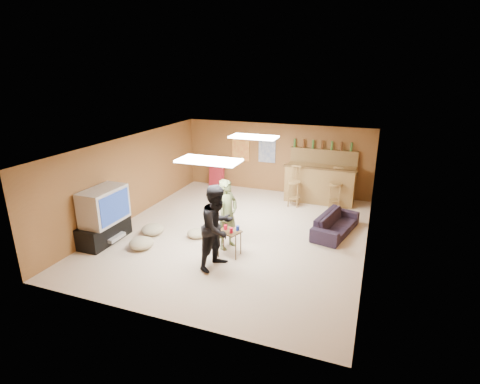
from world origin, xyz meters
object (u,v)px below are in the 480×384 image
(bar_counter, at_px, (320,184))
(sofa, at_px, (336,224))
(tv_body, at_px, (104,206))
(person_olive, at_px, (227,214))
(tray_table, at_px, (230,243))
(person_black, at_px, (218,227))

(bar_counter, bearing_deg, sofa, -70.38)
(tv_body, xyz_separation_m, person_olive, (2.72, 0.73, -0.11))
(tv_body, distance_m, sofa, 5.47)
(bar_counter, xyz_separation_m, sofa, (0.75, -2.10, -0.30))
(tv_body, relative_size, tray_table, 1.90)
(person_olive, xyz_separation_m, person_black, (0.15, -0.86, 0.07))
(person_black, relative_size, sofa, 1.02)
(bar_counter, bearing_deg, person_black, -105.72)
(sofa, height_order, tray_table, tray_table)
(person_black, bearing_deg, person_olive, 27.10)
(person_black, bearing_deg, sofa, -21.98)
(person_olive, bearing_deg, bar_counter, -4.90)
(bar_counter, bearing_deg, person_olive, -111.11)
(tv_body, xyz_separation_m, sofa, (4.90, 2.35, -0.65))
(bar_counter, height_order, tray_table, bar_counter)
(bar_counter, relative_size, person_olive, 1.26)
(person_black, bearing_deg, tray_table, 12.39)
(tray_table, bearing_deg, person_olive, 118.01)
(bar_counter, height_order, person_olive, person_olive)
(sofa, bearing_deg, tray_table, 147.44)
(sofa, bearing_deg, person_black, 153.27)
(bar_counter, distance_m, person_olive, 3.99)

